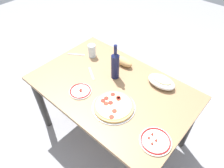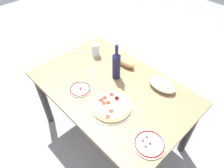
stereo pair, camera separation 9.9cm
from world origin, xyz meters
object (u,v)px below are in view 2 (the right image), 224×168
Objects in this scene: dining_table at (112,96)px; side_plate_far at (149,144)px; pepperoni_pizza at (111,106)px; baked_pasta_dish at (162,84)px; water_glass at (96,50)px; bread_loaf at (125,62)px; side_plate_near at (80,89)px; wine_bottle at (116,65)px.

dining_table is 0.60m from side_plate_far.
pepperoni_pizza is 0.47m from baked_pasta_dish.
water_glass is 0.63× the size of bread_loaf.
pepperoni_pizza reaches higher than dining_table.
dining_table is at bearing -19.33° from side_plate_far.
pepperoni_pizza is at bearing 134.74° from dining_table.
pepperoni_pizza is 0.31m from side_plate_near.
dining_table is 5.60× the size of baked_pasta_dish.
baked_pasta_dish is (-0.29, -0.29, 0.15)m from dining_table.
bread_loaf reaches higher than side_plate_far.
pepperoni_pizza is 1.55× the size of side_plate_far.
pepperoni_pizza reaches higher than side_plate_far.
side_plate_far is (-0.71, -0.02, -0.00)m from side_plate_near.
side_plate_near is (0.09, 0.32, -0.13)m from wine_bottle.
baked_pasta_dish is at bearing -179.52° from bread_loaf.
baked_pasta_dish is (-0.14, -0.45, 0.03)m from pepperoni_pizza.
side_plate_near is (-0.27, 0.40, -0.05)m from water_glass.
side_plate_far is at bearing 158.67° from water_glass.
pepperoni_pizza is at bearing -5.24° from side_plate_far.
dining_table is at bearing -125.67° from side_plate_near.
wine_bottle reaches higher than side_plate_far.
side_plate_far is at bearing 153.74° from wine_bottle.
pepperoni_pizza is 1.38× the size of baked_pasta_dish.
side_plate_far is at bearing -178.30° from side_plate_near.
pepperoni_pizza is (-0.16, 0.16, 0.13)m from dining_table.
side_plate_near is at bearing 48.34° from baked_pasta_dish.
side_plate_near is at bearing 73.84° from wine_bottle.
pepperoni_pizza is at bearing 72.82° from baked_pasta_dish.
water_glass reaches higher than side_plate_near.
bread_loaf is at bearing -162.31° from water_glass.
side_plate_near is 0.91× the size of bread_loaf.
side_plate_far is at bearing 160.67° from dining_table.
side_plate_far reaches higher than dining_table.
baked_pasta_dish is at bearing -107.18° from pepperoni_pizza.
bread_loaf is at bearing -71.95° from wine_bottle.
pepperoni_pizza is 0.68m from water_glass.
baked_pasta_dish is 0.41m from bread_loaf.
pepperoni_pizza is 2.62× the size of water_glass.
dining_table is 6.69× the size of bread_loaf.
water_glass is at bearing -21.33° from side_plate_far.
dining_table is at bearing 119.11° from wine_bottle.
pepperoni_pizza is at bearing 129.13° from wine_bottle.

